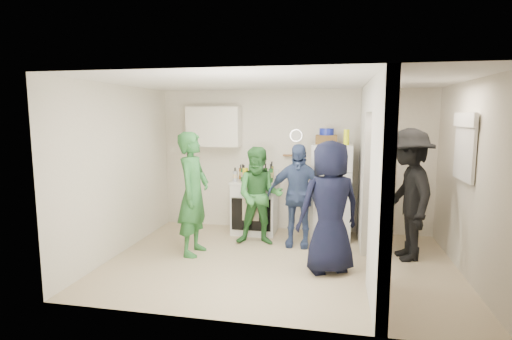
{
  "coord_description": "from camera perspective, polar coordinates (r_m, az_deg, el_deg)",
  "views": [
    {
      "loc": [
        0.73,
        -5.34,
        2.07
      ],
      "look_at": [
        -0.41,
        0.4,
        1.25
      ],
      "focal_mm": 28.0,
      "sensor_mm": 36.0,
      "label": 1
    }
  ],
  "objects": [
    {
      "name": "floor",
      "position": [
        5.77,
        3.34,
        -13.06
      ],
      "size": [
        4.8,
        4.8,
        0.0
      ],
      "primitive_type": "plane",
      "color": "tan",
      "rests_on": "ground"
    },
    {
      "name": "wall_back",
      "position": [
        7.12,
        5.33,
        1.33
      ],
      "size": [
        4.8,
        0.0,
        4.8
      ],
      "primitive_type": "plane",
      "rotation": [
        1.57,
        0.0,
        0.0
      ],
      "color": "silver",
      "rests_on": "floor"
    },
    {
      "name": "wall_front",
      "position": [
        3.8,
        -0.08,
        -4.47
      ],
      "size": [
        4.8,
        0.0,
        4.8
      ],
      "primitive_type": "plane",
      "rotation": [
        -1.57,
        0.0,
        0.0
      ],
      "color": "silver",
      "rests_on": "floor"
    },
    {
      "name": "wall_left",
      "position": [
        6.24,
        -18.93,
        -0.0
      ],
      "size": [
        0.0,
        3.4,
        3.4
      ],
      "primitive_type": "plane",
      "rotation": [
        1.57,
        0.0,
        1.57
      ],
      "color": "silver",
      "rests_on": "floor"
    },
    {
      "name": "wall_right",
      "position": [
        5.65,
        28.33,
        -1.33
      ],
      "size": [
        0.0,
        3.4,
        3.4
      ],
      "primitive_type": "plane",
      "rotation": [
        1.57,
        0.0,
        -1.57
      ],
      "color": "silver",
      "rests_on": "floor"
    },
    {
      "name": "ceiling",
      "position": [
        5.4,
        3.56,
        12.53
      ],
      "size": [
        4.8,
        4.8,
        0.0
      ],
      "primitive_type": "plane",
      "rotation": [
        3.14,
        0.0,
        0.0
      ],
      "color": "white",
      "rests_on": "wall_back"
    },
    {
      "name": "partition_pier_back",
      "position": [
        6.51,
        15.33,
        0.45
      ],
      "size": [
        0.12,
        1.2,
        2.5
      ],
      "primitive_type": "cube",
      "color": "silver",
      "rests_on": "floor"
    },
    {
      "name": "partition_pier_front",
      "position": [
        4.34,
        17.3,
        -3.27
      ],
      "size": [
        0.12,
        1.2,
        2.5
      ],
      "primitive_type": "cube",
      "color": "silver",
      "rests_on": "floor"
    },
    {
      "name": "partition_header",
      "position": [
        5.36,
        16.56,
        10.11
      ],
      "size": [
        0.12,
        1.0,
        0.4
      ],
      "primitive_type": "cube",
      "color": "silver",
      "rests_on": "partition_pier_back"
    },
    {
      "name": "stove",
      "position": [
        7.03,
        -0.16,
        -5.26
      ],
      "size": [
        0.77,
        0.64,
        0.92
      ],
      "primitive_type": "cube",
      "color": "white",
      "rests_on": "floor"
    },
    {
      "name": "upper_cabinet",
      "position": [
        7.18,
        -6.0,
        6.18
      ],
      "size": [
        0.95,
        0.34,
        0.7
      ],
      "primitive_type": "cube",
      "color": "silver",
      "rests_on": "wall_back"
    },
    {
      "name": "fridge",
      "position": [
        6.8,
        10.68,
        -3.02
      ],
      "size": [
        0.65,
        0.63,
        1.58
      ],
      "primitive_type": "cube",
      "color": "silver",
      "rests_on": "floor"
    },
    {
      "name": "wicker_basket",
      "position": [
        6.74,
        10.03,
        4.31
      ],
      "size": [
        0.35,
        0.25,
        0.15
      ],
      "primitive_type": "cube",
      "color": "brown",
      "rests_on": "fridge"
    },
    {
      "name": "blue_bowl",
      "position": [
        6.74,
        10.05,
        5.41
      ],
      "size": [
        0.24,
        0.24,
        0.11
      ],
      "primitive_type": "cylinder",
      "color": "#152296",
      "rests_on": "wicker_basket"
    },
    {
      "name": "yellow_cup_stack_top",
      "position": [
        6.59,
        12.8,
        4.59
      ],
      "size": [
        0.09,
        0.09,
        0.25
      ],
      "primitive_type": "cylinder",
      "color": "#EFFF15",
      "rests_on": "fridge"
    },
    {
      "name": "wall_clock",
      "position": [
        7.06,
        5.76,
        4.93
      ],
      "size": [
        0.22,
        0.02,
        0.22
      ],
      "primitive_type": "cylinder",
      "rotation": [
        1.57,
        0.0,
        0.0
      ],
      "color": "white",
      "rests_on": "wall_back"
    },
    {
      "name": "spice_shelf",
      "position": [
        7.06,
        5.3,
        2.09
      ],
      "size": [
        0.35,
        0.08,
        0.03
      ],
      "primitive_type": "cube",
      "color": "olive",
      "rests_on": "wall_back"
    },
    {
      "name": "nook_window",
      "position": [
        5.79,
        27.83,
        2.9
      ],
      "size": [
        0.03,
        0.7,
        0.8
      ],
      "primitive_type": "cube",
      "color": "black",
      "rests_on": "wall_right"
    },
    {
      "name": "nook_window_frame",
      "position": [
        5.79,
        27.69,
        2.91
      ],
      "size": [
        0.04,
        0.76,
        0.86
      ],
      "primitive_type": "cube",
      "color": "white",
      "rests_on": "wall_right"
    },
    {
      "name": "nook_valance",
      "position": [
        5.77,
        27.68,
        6.38
      ],
      "size": [
        0.04,
        0.82,
        0.18
      ],
      "primitive_type": "cube",
      "color": "white",
      "rests_on": "wall_right"
    },
    {
      "name": "yellow_cup_stack_stove",
      "position": [
        6.73,
        -1.54,
        -0.77
      ],
      "size": [
        0.09,
        0.09,
        0.25
      ],
      "primitive_type": "cylinder",
      "color": "yellow",
      "rests_on": "stove"
    },
    {
      "name": "red_cup",
      "position": [
        6.7,
        1.34,
        -1.38
      ],
      "size": [
        0.09,
        0.09,
        0.12
      ],
      "primitive_type": "cylinder",
      "color": "#AE0B1D",
      "rests_on": "stove"
    },
    {
      "name": "person_green_left",
      "position": [
        5.95,
        -8.93,
        -3.37
      ],
      "size": [
        0.46,
        0.68,
        1.82
      ],
      "primitive_type": "imported",
      "rotation": [
        0.0,
        0.0,
        1.53
      ],
      "color": "#2D7139",
      "rests_on": "floor"
    },
    {
      "name": "person_green_center",
      "position": [
        6.34,
        0.49,
        -3.75
      ],
      "size": [
        0.82,
        0.67,
        1.56
      ],
      "primitive_type": "imported",
      "rotation": [
        0.0,
        0.0,
        0.11
      ],
      "color": "#3A8440",
      "rests_on": "floor"
    },
    {
      "name": "person_denim",
      "position": [
        6.29,
        5.92,
        -3.62
      ],
      "size": [
        0.97,
        0.44,
        1.62
      ],
      "primitive_type": "imported",
      "rotation": [
        0.0,
        0.0,
        -0.04
      ],
      "color": "#344E71",
      "rests_on": "floor"
    },
    {
      "name": "person_navy",
      "position": [
        5.29,
        10.48,
        -5.24
      ],
      "size": [
        1.01,
        0.87,
        1.74
      ],
      "primitive_type": "imported",
      "rotation": [
        0.0,
        0.0,
        -2.69
      ],
      "color": "black",
      "rests_on": "floor"
    },
    {
      "name": "person_nook",
      "position": [
        6.06,
        20.89,
        -3.29
      ],
      "size": [
        0.89,
        1.31,
        1.88
      ],
      "primitive_type": "imported",
      "rotation": [
        0.0,
        0.0,
        -1.41
      ],
      "color": "black",
      "rests_on": "floor"
    },
    {
      "name": "bottle_a",
      "position": [
        7.1,
        -2.21,
        -0.27
      ],
      "size": [
        0.06,
        0.06,
        0.26
      ],
      "primitive_type": "cylinder",
      "color": "brown",
      "rests_on": "stove"
    },
    {
      "name": "bottle_b",
      "position": [
        6.88,
        -1.91,
        -0.4
      ],
      "size": [
        0.07,
        0.07,
        0.3
      ],
      "primitive_type": "cylinder",
      "color": "#1B5324",
      "rests_on": "stove"
    },
    {
      "name": "bottle_c",
      "position": [
        7.07,
        -0.73,
        -0.06
      ],
      "size": [
        0.07,
        0.07,
        0.32
      ],
      "primitive_type": "cylinder",
      "color": "white",
      "rests_on": "stove"
    },
    {
      "name": "bottle_d",
      "position": [
        6.87,
        -0.23,
        -0.41
      ],
      "size": [
        0.06,
        0.06,
        0.29
      ],
      "primitive_type": "cylinder",
      "color": "#56340F",
      "rests_on": "stove"
    },
    {
      "name": "bottle_e",
      "position": [
        7.08,
        0.8,
        -0.14
      ],
      "size": [
        0.08,
        0.08,
        0.3
      ],
      "primitive_type": "cylinder",
      "color": "#A1A1B2",
      "rests_on": "stove"
    },
    {
      "name": "bottle_f",
      "position": [
        6.92,
        1.36,
        -0.32
      ],
      "size": [
        0.07,
        0.07,
        0.3
      ],
      "primitive_type": "cylinder",
      "color": "#143714",
      "rests_on": "stove"
    },
    {
      "name": "bottle_g",
      "position": [
        6.98,
        2.27,
        -0.13
      ],
      "size": [
        0.06,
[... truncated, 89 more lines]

